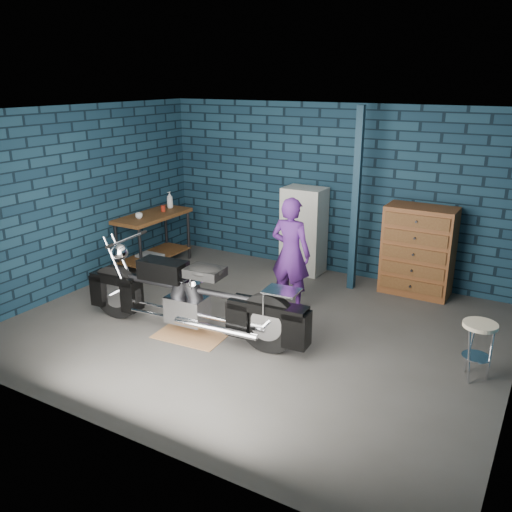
{
  "coord_description": "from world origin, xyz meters",
  "views": [
    {
      "loc": [
        3.17,
        -5.45,
        3.08
      ],
      "look_at": [
        -0.17,
        0.3,
        0.86
      ],
      "focal_mm": 38.0,
      "sensor_mm": 36.0,
      "label": 1
    }
  ],
  "objects": [
    {
      "name": "bottle",
      "position": [
        -2.72,
        1.72,
        1.05
      ],
      "size": [
        0.12,
        0.12,
        0.28
      ],
      "primitive_type": "imported",
      "rotation": [
        0.0,
        0.0,
        -0.1
      ],
      "color": "gray",
      "rests_on": "workbench"
    },
    {
      "name": "person",
      "position": [
        0.06,
        0.83,
        0.78
      ],
      "size": [
        0.58,
        0.38,
        1.57
      ],
      "primitive_type": "imported",
      "rotation": [
        0.0,
        0.0,
        3.15
      ],
      "color": "#471C69",
      "rests_on": "ground"
    },
    {
      "name": "room_walls",
      "position": [
        0.0,
        0.55,
        1.9
      ],
      "size": [
        6.02,
        5.01,
        2.71
      ],
      "color": "#0F2433",
      "rests_on": "ground"
    },
    {
      "name": "cup_a",
      "position": [
        -2.67,
        0.88,
        0.96
      ],
      "size": [
        0.12,
        0.12,
        0.09
      ],
      "primitive_type": "imported",
      "rotation": [
        0.0,
        0.0,
        0.09
      ],
      "color": "beige",
      "rests_on": "workbench"
    },
    {
      "name": "drip_mat",
      "position": [
        -0.6,
        -0.54,
        0.0
      ],
      "size": [
        0.91,
        0.71,
        0.01
      ],
      "primitive_type": "cube",
      "rotation": [
        0.0,
        0.0,
        0.08
      ],
      "color": "#9C6944",
      "rests_on": "ground"
    },
    {
      "name": "storage_bin",
      "position": [
        -2.66,
        1.06,
        0.13
      ],
      "size": [
        0.41,
        0.29,
        0.25
      ],
      "primitive_type": "cube",
      "color": "gray",
      "rests_on": "ground"
    },
    {
      "name": "locker",
      "position": [
        -0.4,
        2.23,
        0.7
      ],
      "size": [
        0.65,
        0.47,
        1.4
      ],
      "primitive_type": "cube",
      "color": "silver",
      "rests_on": "ground"
    },
    {
      "name": "motorcycle",
      "position": [
        -0.6,
        -0.54,
        0.57
      ],
      "size": [
        2.65,
        0.91,
        1.15
      ],
      "primitive_type": null,
      "rotation": [
        0.0,
        0.0,
        0.08
      ],
      "color": "black",
      "rests_on": "ground"
    },
    {
      "name": "mug_red",
      "position": [
        -2.65,
        1.45,
        0.96
      ],
      "size": [
        0.09,
        0.09,
        0.1
      ],
      "primitive_type": "cylinder",
      "rotation": [
        0.0,
        0.0,
        0.18
      ],
      "color": "maroon",
      "rests_on": "workbench"
    },
    {
      "name": "tool_chest",
      "position": [
        1.44,
        2.23,
        0.66
      ],
      "size": [
        0.99,
        0.55,
        1.31
      ],
      "primitive_type": "cube",
      "color": "brown",
      "rests_on": "ground"
    },
    {
      "name": "shop_stool",
      "position": [
        2.62,
        0.13,
        0.32
      ],
      "size": [
        0.39,
        0.39,
        0.65
      ],
      "primitive_type": null,
      "rotation": [
        0.0,
        0.0,
        0.11
      ],
      "color": "beige",
      "rests_on": "ground"
    },
    {
      "name": "support_post",
      "position": [
        0.55,
        1.95,
        1.35
      ],
      "size": [
        0.1,
        0.1,
        2.7
      ],
      "primitive_type": "cube",
      "color": "#132B3C",
      "rests_on": "ground"
    },
    {
      "name": "ground",
      "position": [
        0.0,
        0.0,
        0.0
      ],
      "size": [
        6.0,
        6.0,
        0.0
      ],
      "primitive_type": "plane",
      "color": "#43413F",
      "rests_on": "ground"
    },
    {
      "name": "workbench",
      "position": [
        -2.68,
        1.21,
        0.46
      ],
      "size": [
        0.6,
        1.4,
        0.91
      ],
      "primitive_type": "cube",
      "color": "brown",
      "rests_on": "ground"
    }
  ]
}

